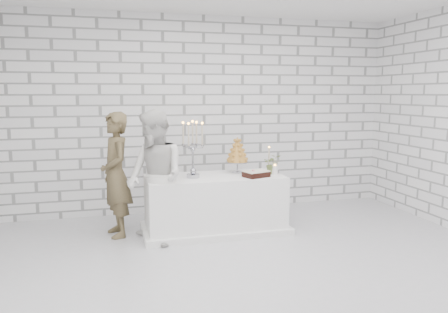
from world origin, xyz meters
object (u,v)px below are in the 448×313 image
bride (155,178)px  candelabra (193,149)px  cake_table (215,204)px  groom (116,175)px  croquembouche (237,155)px

bride → candelabra: bride is taller
bride → candelabra: size_ratio=2.21×
cake_table → bride: (-0.81, -0.29, 0.45)m
candelabra → cake_table: bearing=8.4°
groom → candelabra: (0.97, -0.19, 0.32)m
cake_table → bride: bearing=-160.5°
groom → candelabra: bearing=66.0°
cake_table → candelabra: 0.81m
groom → croquembouche: 1.63m
cake_table → croquembouche: 0.73m
cake_table → groom: bearing=173.3°
cake_table → candelabra: (-0.30, -0.04, 0.75)m
croquembouche → cake_table: bearing=-156.9°
cake_table → croquembouche: bearing=23.1°
groom → croquembouche: bearing=77.3°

